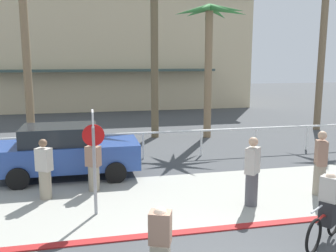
{
  "coord_description": "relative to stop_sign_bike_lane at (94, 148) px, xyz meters",
  "views": [
    {
      "loc": [
        -2.02,
        -5.1,
        3.72
      ],
      "look_at": [
        0.41,
        6.0,
        1.69
      ],
      "focal_mm": 39.61,
      "sensor_mm": 36.0,
      "label": 1
    }
  ],
  "objects": [
    {
      "name": "stop_sign_bike_lane",
      "position": [
        0.0,
        0.0,
        0.0
      ],
      "size": [
        0.52,
        0.56,
        2.56
      ],
      "color": "gray",
      "rests_on": "ground"
    },
    {
      "name": "rail_fence",
      "position": [
        1.91,
        4.91,
        -0.84
      ],
      "size": [
        27.75,
        0.08,
        1.04
      ],
      "color": "white",
      "rests_on": "ground"
    },
    {
      "name": "pedestrian_2",
      "position": [
        -1.3,
        1.35,
        -0.91
      ],
      "size": [
        0.48,
        0.44,
        1.67
      ],
      "color": "gray",
      "rests_on": "ground"
    },
    {
      "name": "ground_plane",
      "position": [
        1.91,
        6.41,
        -1.68
      ],
      "size": [
        80.0,
        80.0,
        0.0
      ],
      "primitive_type": "plane",
      "color": "#424447"
    },
    {
      "name": "cyclist_red_0",
      "position": [
        4.62,
        -2.38,
        -0.98
      ],
      "size": [
        1.54,
        1.07,
        1.5
      ],
      "color": "black",
      "rests_on": "ground"
    },
    {
      "name": "curb_paint",
      "position": [
        1.91,
        -1.39,
        -1.66
      ],
      "size": [
        44.0,
        0.24,
        0.03
      ],
      "primitive_type": "cube",
      "color": "maroon",
      "rests_on": "ground"
    },
    {
      "name": "car_blue_1",
      "position": [
        -0.81,
        3.2,
        -0.81
      ],
      "size": [
        4.4,
        2.02,
        1.69
      ],
      "color": "#284793",
      "rests_on": "ground"
    },
    {
      "name": "pedestrian_3",
      "position": [
        3.93,
        -0.28,
        -0.83
      ],
      "size": [
        0.47,
        0.46,
        1.82
      ],
      "color": "#4C4C51",
      "rests_on": "ground"
    },
    {
      "name": "sidewalk_strip",
      "position": [
        1.91,
        0.61,
        -1.67
      ],
      "size": [
        44.0,
        4.0,
        0.02
      ],
      "primitive_type": "cube",
      "color": "#9E9E93",
      "rests_on": "ground"
    },
    {
      "name": "palm_tree_3",
      "position": [
        5.59,
        8.2,
        3.28
      ],
      "size": [
        3.46,
        3.28,
        6.28
      ],
      "color": "#846B4C",
      "rests_on": "ground"
    },
    {
      "name": "palm_tree_2",
      "position": [
        3.09,
        8.84,
        4.21
      ],
      "size": [
        3.48,
        3.21,
        7.94
      ],
      "color": "brown",
      "rests_on": "ground"
    },
    {
      "name": "pedestrian_0",
      "position": [
        6.1,
        0.04,
        -0.82
      ],
      "size": [
        0.41,
        0.47,
        1.82
      ],
      "color": "gray",
      "rests_on": "ground"
    },
    {
      "name": "pedestrian_1",
      "position": [
        -0.0,
        1.71,
        -0.97
      ],
      "size": [
        0.48,
        0.44,
        1.56
      ],
      "color": "gray",
      "rests_on": "ground"
    },
    {
      "name": "palm_tree_4",
      "position": [
        12.03,
        8.89,
        4.28
      ],
      "size": [
        3.14,
        3.13,
        8.34
      ],
      "color": "#756047",
      "rests_on": "ground"
    },
    {
      "name": "building_backdrop",
      "position": [
        1.33,
        24.32,
        2.83
      ],
      "size": [
        22.89,
        13.24,
        8.99
      ],
      "color": "beige",
      "rests_on": "ground"
    }
  ]
}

